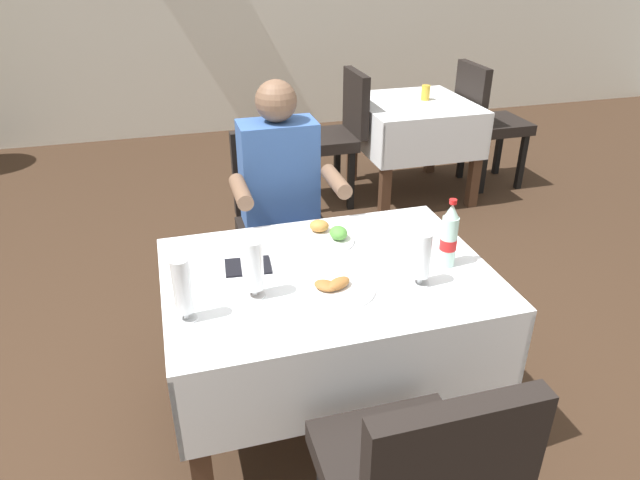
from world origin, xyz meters
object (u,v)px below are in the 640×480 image
at_px(background_chair_left, 334,131).
at_px(plate_far_diner, 325,235).
at_px(background_chair_right, 487,118).
at_px(beer_glass_right, 254,269).
at_px(cola_bottle_primary, 449,237).
at_px(plate_near_camera, 338,287).
at_px(chair_far_diner_seat, 281,218).
at_px(beer_glass_middle, 183,290).
at_px(napkin_cutlery_set, 248,266).
at_px(beer_glass_left, 422,259).
at_px(main_dining_table, 327,308).
at_px(seated_diner_far, 282,199).
at_px(background_dining_table, 413,126).
at_px(background_table_tumbler, 426,93).

bearing_deg(background_chair_left, plate_far_diner, -108.18).
distance_m(plate_far_diner, background_chair_right, 2.66).
relative_size(beer_glass_right, cola_bottle_primary, 0.81).
distance_m(plate_near_camera, beer_glass_right, 0.30).
bearing_deg(chair_far_diner_seat, beer_glass_middle, -118.00).
bearing_deg(cola_bottle_primary, napkin_cutlery_set, 165.85).
bearing_deg(beer_glass_left, main_dining_table, 149.12).
xyz_separation_m(seated_diner_far, background_dining_table, (1.32, 1.42, -0.17)).
xyz_separation_m(chair_far_diner_seat, beer_glass_middle, (-0.52, -0.99, 0.28)).
xyz_separation_m(chair_far_diner_seat, background_dining_table, (1.30, 1.31, -0.02)).
xyz_separation_m(beer_glass_middle, background_chair_right, (2.45, 2.30, -0.28)).
height_order(cola_bottle_primary, background_chair_left, cola_bottle_primary).
xyz_separation_m(plate_near_camera, background_chair_left, (0.68, 2.27, -0.18)).
bearing_deg(background_chair_left, beer_glass_middle, -117.76).
distance_m(main_dining_table, background_dining_table, 2.50).
xyz_separation_m(main_dining_table, background_table_tumbler, (1.40, 2.16, 0.22)).
relative_size(chair_far_diner_seat, beer_glass_left, 4.77).
bearing_deg(beer_glass_middle, beer_glass_right, 17.11).
bearing_deg(beer_glass_left, background_dining_table, 66.28).
relative_size(background_dining_table, background_table_tumbler, 7.75).
height_order(beer_glass_left, background_dining_table, beer_glass_left).
relative_size(plate_far_diner, napkin_cutlery_set, 1.34).
distance_m(plate_near_camera, cola_bottle_primary, 0.46).
distance_m(seated_diner_far, napkin_cutlery_set, 0.66).
relative_size(plate_far_diner, background_chair_left, 0.27).
bearing_deg(background_chair_left, background_chair_right, 0.00).
height_order(napkin_cutlery_set, background_chair_left, background_chair_left).
relative_size(main_dining_table, beer_glass_right, 5.55).
distance_m(beer_glass_middle, beer_glass_right, 0.25).
bearing_deg(beer_glass_middle, plate_near_camera, 3.20).
distance_m(main_dining_table, chair_far_diner_seat, 0.82).
distance_m(main_dining_table, napkin_cutlery_set, 0.34).
bearing_deg(beer_glass_middle, seated_diner_far, 59.86).
bearing_deg(background_dining_table, plate_near_camera, -119.93).
relative_size(chair_far_diner_seat, background_table_tumbler, 8.82).
bearing_deg(beer_glass_middle, background_chair_right, 43.14).
distance_m(seated_diner_far, cola_bottle_primary, 0.92).
bearing_deg(background_table_tumbler, seated_diner_far, -134.33).
height_order(main_dining_table, beer_glass_middle, beer_glass_middle).
distance_m(main_dining_table, beer_glass_left, 0.43).
bearing_deg(beer_glass_left, beer_glass_right, 171.76).
relative_size(seated_diner_far, background_dining_table, 1.48).
relative_size(beer_glass_left, beer_glass_middle, 0.90).
distance_m(background_chair_right, background_table_tumbler, 0.57).
relative_size(beer_glass_middle, background_table_tumbler, 2.05).
distance_m(seated_diner_far, background_chair_right, 2.41).
xyz_separation_m(chair_far_diner_seat, plate_near_camera, (-0.00, -0.96, 0.18)).
xyz_separation_m(beer_glass_left, background_table_tumbler, (1.11, 2.34, -0.05)).
bearing_deg(chair_far_diner_seat, seated_diner_far, -97.82).
distance_m(beer_glass_middle, background_table_tumbler, 3.02).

